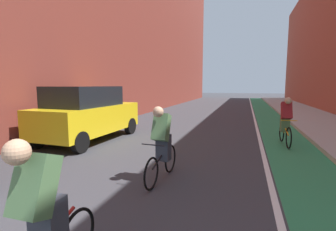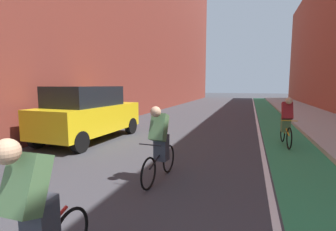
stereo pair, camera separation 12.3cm
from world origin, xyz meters
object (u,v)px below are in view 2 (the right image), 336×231
at_px(cyclist_lead, 31,217).
at_px(cyclist_trailing, 286,120).
at_px(parked_suv_yellow_cab, 88,113).
at_px(cyclist_mid, 160,141).

xyz_separation_m(cyclist_lead, cyclist_trailing, (3.10, 7.41, 0.05)).
distance_m(parked_suv_yellow_cab, cyclist_lead, 7.02).
xyz_separation_m(cyclist_lead, cyclist_mid, (0.12, 3.16, 0.04)).
height_order(cyclist_lead, cyclist_trailing, cyclist_trailing).
bearing_deg(cyclist_trailing, cyclist_mid, -125.01).
xyz_separation_m(parked_suv_yellow_cab, cyclist_mid, (3.81, -2.81, -0.17)).
xyz_separation_m(parked_suv_yellow_cab, cyclist_lead, (3.69, -5.97, -0.21)).
bearing_deg(cyclist_lead, cyclist_trailing, 67.31).
bearing_deg(cyclist_trailing, parked_suv_yellow_cab, -168.03).
distance_m(cyclist_lead, cyclist_trailing, 8.03).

